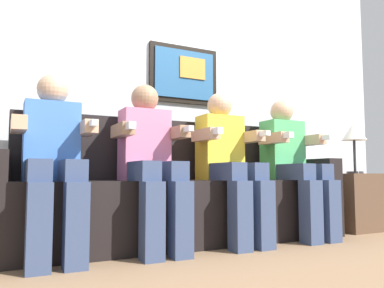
# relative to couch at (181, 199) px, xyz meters

# --- Properties ---
(ground_plane) EXTENTS (6.44, 6.44, 0.00)m
(ground_plane) POSITION_rel_couch_xyz_m (0.00, -0.33, -0.31)
(ground_plane) COLOR #8C6B4C
(back_wall_assembly) EXTENTS (4.95, 0.10, 2.60)m
(back_wall_assembly) POSITION_rel_couch_xyz_m (0.01, 0.44, 0.99)
(back_wall_assembly) COLOR silver
(back_wall_assembly) RESTS_ON ground_plane
(couch) EXTENTS (2.55, 0.58, 0.90)m
(couch) POSITION_rel_couch_xyz_m (0.00, 0.00, 0.00)
(couch) COLOR black
(couch) RESTS_ON ground_plane
(person_leftmost) EXTENTS (0.46, 0.56, 1.11)m
(person_leftmost) POSITION_rel_couch_xyz_m (-0.90, -0.17, 0.29)
(person_leftmost) COLOR #3F72CC
(person_leftmost) RESTS_ON ground_plane
(person_left_center) EXTENTS (0.46, 0.56, 1.11)m
(person_left_center) POSITION_rel_couch_xyz_m (-0.30, -0.17, 0.29)
(person_left_center) COLOR pink
(person_left_center) RESTS_ON ground_plane
(person_right_center) EXTENTS (0.46, 0.56, 1.11)m
(person_right_center) POSITION_rel_couch_xyz_m (0.30, -0.17, 0.29)
(person_right_center) COLOR yellow
(person_right_center) RESTS_ON ground_plane
(person_rightmost) EXTENTS (0.46, 0.56, 1.11)m
(person_rightmost) POSITION_rel_couch_xyz_m (0.90, -0.17, 0.29)
(person_rightmost) COLOR #4CB266
(person_rightmost) RESTS_ON ground_plane
(side_table_right) EXTENTS (0.40, 0.40, 0.50)m
(side_table_right) POSITION_rel_couch_xyz_m (1.63, -0.11, -0.06)
(side_table_right) COLOR brown
(side_table_right) RESTS_ON ground_plane
(table_lamp) EXTENTS (0.22, 0.22, 0.46)m
(table_lamp) POSITION_rel_couch_xyz_m (1.67, -0.12, 0.55)
(table_lamp) COLOR #333338
(table_lamp) RESTS_ON side_table_right
(spare_remote_on_table) EXTENTS (0.04, 0.13, 0.02)m
(spare_remote_on_table) POSITION_rel_couch_xyz_m (1.65, -0.11, 0.20)
(spare_remote_on_table) COLOR white
(spare_remote_on_table) RESTS_ON side_table_right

